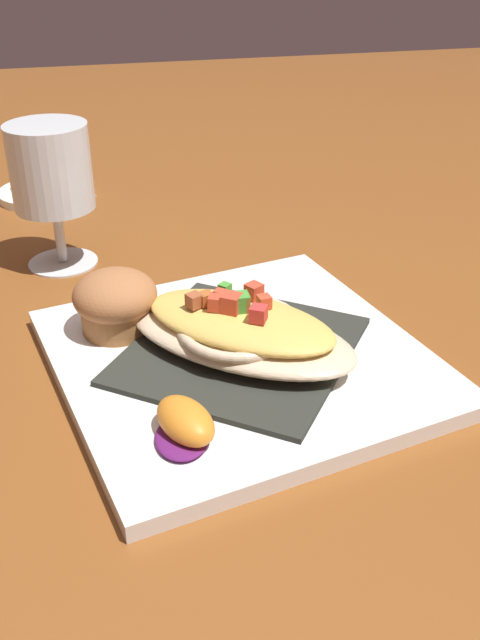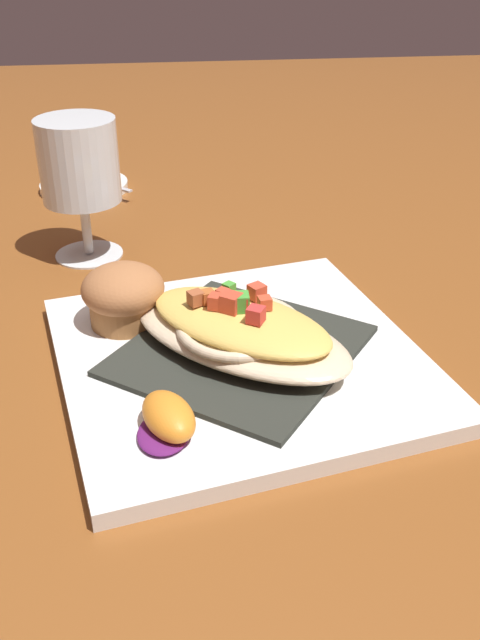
{
  "view_description": "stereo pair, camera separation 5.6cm",
  "coord_description": "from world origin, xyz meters",
  "views": [
    {
      "loc": [
        0.47,
        -0.11,
        0.32
      ],
      "look_at": [
        0.0,
        0.0,
        0.04
      ],
      "focal_mm": 40.31,
      "sensor_mm": 36.0,
      "label": 1
    },
    {
      "loc": [
        0.48,
        -0.06,
        0.32
      ],
      "look_at": [
        0.0,
        0.0,
        0.04
      ],
      "focal_mm": 40.31,
      "sensor_mm": 36.0,
      "label": 2
    }
  ],
  "objects": [
    {
      "name": "ground_plane",
      "position": [
        0.0,
        0.0,
        0.0
      ],
      "size": [
        2.6,
        2.6,
        0.0
      ],
      "primitive_type": "plane",
      "color": "brown"
    },
    {
      "name": "orange_garnish",
      "position": [
        0.09,
        -0.06,
        0.02
      ],
      "size": [
        0.06,
        0.05,
        0.02
      ],
      "color": "#5D1B5F",
      "rests_on": "square_plate"
    },
    {
      "name": "gratin_dish",
      "position": [
        -0.0,
        -0.0,
        0.04
      ],
      "size": [
        0.2,
        0.21,
        0.05
      ],
      "color": "beige",
      "rests_on": "folded_napkin"
    },
    {
      "name": "spoon",
      "position": [
        -0.43,
        -0.15,
        0.02
      ],
      "size": [
        0.08,
        0.09,
        0.01
      ],
      "color": "silver",
      "rests_on": "creamer_saucer"
    },
    {
      "name": "stemmed_glass",
      "position": [
        -0.23,
        -0.13,
        0.09
      ],
      "size": [
        0.08,
        0.08,
        0.14
      ],
      "color": "white",
      "rests_on": "ground_plane"
    },
    {
      "name": "creamer_saucer",
      "position": [
        -0.44,
        -0.15,
        0.01
      ],
      "size": [
        0.11,
        0.11,
        0.01
      ],
      "primitive_type": "cylinder",
      "color": "white",
      "rests_on": "ground_plane"
    },
    {
      "name": "muffin",
      "position": [
        -0.06,
        -0.09,
        0.04
      ],
      "size": [
        0.07,
        0.07,
        0.05
      ],
      "color": "#A66B39",
      "rests_on": "square_plate"
    },
    {
      "name": "folded_napkin",
      "position": [
        0.0,
        0.0,
        0.02
      ],
      "size": [
        0.24,
        0.24,
        0.0
      ],
      "primitive_type": "cube",
      "rotation": [
        0.0,
        0.0,
        0.92
      ],
      "color": "#2B2E27",
      "rests_on": "square_plate"
    },
    {
      "name": "creamer_cup_0",
      "position": [
        -0.46,
        -0.16,
        0.02
      ],
      "size": [
        0.02,
        0.02,
        0.02
      ],
      "primitive_type": "cylinder",
      "color": "white",
      "rests_on": "creamer_saucer"
    },
    {
      "name": "creamer_cup_1",
      "position": [
        -0.44,
        -0.18,
        0.02
      ],
      "size": [
        0.02,
        0.02,
        0.02
      ],
      "primitive_type": "cylinder",
      "color": "white",
      "rests_on": "creamer_saucer"
    },
    {
      "name": "square_plate",
      "position": [
        0.0,
        0.0,
        0.01
      ],
      "size": [
        0.33,
        0.33,
        0.01
      ],
      "primitive_type": "cube",
      "rotation": [
        0.0,
        0.0,
        0.21
      ],
      "color": "white",
      "rests_on": "ground_plane"
    }
  ]
}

